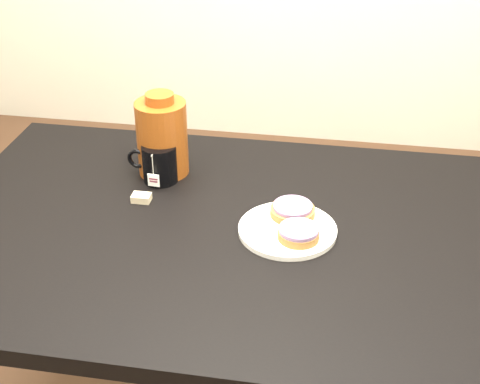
# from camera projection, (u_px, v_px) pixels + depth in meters

# --- Properties ---
(table) EXTENTS (1.40, 0.90, 0.75)m
(table) POSITION_uv_depth(u_px,v_px,m) (236.00, 258.00, 1.56)
(table) COLOR black
(table) RESTS_ON ground_plane
(plate) EXTENTS (0.22, 0.22, 0.02)m
(plate) POSITION_uv_depth(u_px,v_px,m) (288.00, 229.00, 1.50)
(plate) COLOR white
(plate) RESTS_ON table
(bagel_back) EXTENTS (0.11, 0.11, 0.03)m
(bagel_back) POSITION_uv_depth(u_px,v_px,m) (293.00, 210.00, 1.53)
(bagel_back) COLOR brown
(bagel_back) RESTS_ON plate
(bagel_front) EXTENTS (0.10, 0.10, 0.03)m
(bagel_front) POSITION_uv_depth(u_px,v_px,m) (299.00, 233.00, 1.45)
(bagel_front) COLOR brown
(bagel_front) RESTS_ON plate
(mug) EXTENTS (0.13, 0.10, 0.10)m
(mug) POSITION_uv_depth(u_px,v_px,m) (159.00, 163.00, 1.68)
(mug) COLOR black
(mug) RESTS_ON table
(teabag_pouch) EXTENTS (0.05, 0.03, 0.02)m
(teabag_pouch) POSITION_uv_depth(u_px,v_px,m) (141.00, 198.00, 1.61)
(teabag_pouch) COLOR #C6B793
(teabag_pouch) RESTS_ON table
(bagel_package) EXTENTS (0.17, 0.17, 0.22)m
(bagel_package) POSITION_uv_depth(u_px,v_px,m) (162.00, 137.00, 1.69)
(bagel_package) COLOR #60280C
(bagel_package) RESTS_ON table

